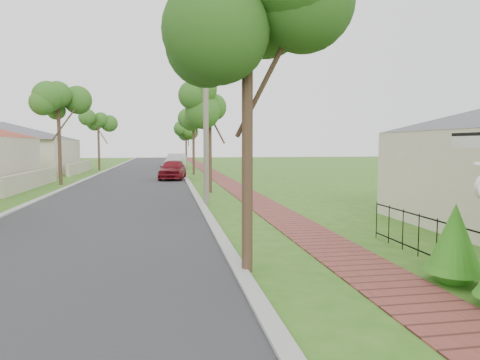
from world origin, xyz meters
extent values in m
plane|color=#2E6117|center=(0.00, 0.00, 0.00)|extent=(160.00, 160.00, 0.00)
cube|color=#28282B|center=(-3.00, 20.00, 0.00)|extent=(7.00, 120.00, 0.02)
cube|color=#9E9E99|center=(0.65, 20.00, 0.00)|extent=(0.30, 120.00, 0.10)
cube|color=#9E9E99|center=(-6.65, 20.00, 0.00)|extent=(0.30, 120.00, 0.10)
cube|color=brown|center=(3.25, 20.00, 0.00)|extent=(1.50, 120.00, 0.03)
cylinder|color=black|center=(4.90, 0.67, 0.50)|extent=(0.02, 0.02, 1.00)
cylinder|color=black|center=(4.90, 1.33, 0.50)|extent=(0.02, 0.02, 1.00)
cylinder|color=black|center=(4.90, 2.00, 0.50)|extent=(0.02, 0.02, 1.00)
cylinder|color=black|center=(4.90, 2.67, 0.50)|extent=(0.02, 0.02, 1.00)
cylinder|color=black|center=(4.90, 3.33, 0.50)|extent=(0.02, 0.02, 1.00)
cylinder|color=black|center=(4.90, 4.00, 0.50)|extent=(0.02, 0.02, 1.00)
cylinder|color=#382619|center=(1.50, 16.00, 2.27)|extent=(0.22, 0.22, 4.55)
sphere|color=#1E4B14|center=(1.50, 16.00, 4.68)|extent=(1.70, 1.70, 1.70)
cylinder|color=#382619|center=(1.50, 30.00, 2.45)|extent=(0.22, 0.22, 4.90)
sphere|color=#1E4B14|center=(1.50, 30.00, 5.04)|extent=(1.70, 1.70, 1.70)
cylinder|color=#382619|center=(1.50, 44.00, 2.10)|extent=(0.22, 0.22, 4.20)
sphere|color=#1E4B14|center=(1.50, 44.00, 4.32)|extent=(1.70, 1.70, 1.70)
cylinder|color=#382619|center=(-7.50, 22.00, 2.45)|extent=(0.22, 0.22, 4.90)
sphere|color=#1E4B14|center=(-7.50, 22.00, 5.04)|extent=(1.70, 1.70, 1.70)
cylinder|color=#382619|center=(-7.50, 38.00, 2.27)|extent=(0.22, 0.22, 4.55)
sphere|color=#1E4B14|center=(-7.50, 38.00, 4.68)|extent=(1.70, 1.70, 1.70)
sphere|color=#216E16|center=(4.45, 0.16, 0.32)|extent=(0.81, 0.81, 0.81)
cone|color=#216E16|center=(4.45, 0.16, 0.91)|extent=(0.92, 0.92, 1.18)
cube|color=#BFB299|center=(-8.60, 20.00, 0.50)|extent=(0.25, 10.00, 1.00)
cube|color=beige|center=(-15.00, 34.00, 1.50)|extent=(11.00, 10.00, 3.00)
pyramid|color=#4C4C51|center=(-15.00, 34.00, 3.80)|extent=(15.56, 15.56, 1.60)
cube|color=#BFB299|center=(-8.60, 34.00, 0.50)|extent=(0.25, 10.00, 1.00)
imported|color=maroon|center=(-0.35, 25.13, 0.74)|extent=(2.33, 4.53, 1.48)
imported|color=#B8B8BA|center=(0.20, 38.96, 0.80)|extent=(2.47, 5.07, 1.60)
cylinder|color=#382619|center=(0.80, 1.50, 2.36)|extent=(0.22, 0.22, 4.72)
sphere|color=#285418|center=(0.80, 1.50, 4.86)|extent=(2.35, 2.35, 2.35)
cylinder|color=#6F6757|center=(0.90, 11.57, 4.19)|extent=(0.24, 0.24, 8.37)
cube|color=#6F6757|center=(0.90, 11.57, 7.97)|extent=(1.20, 0.08, 0.08)
camera|label=1|loc=(-0.77, -6.83, 2.57)|focal=32.00mm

